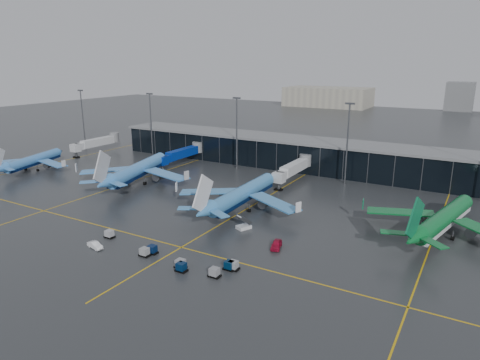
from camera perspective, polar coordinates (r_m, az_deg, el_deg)
The scene contains 14 objects.
ground at distance 108.01m, azimuth -7.14°, elevation -4.93°, with size 600.00×600.00×0.00m, color #282B2D.
terminal_pier at distance 158.28m, azimuth 6.48°, elevation 3.74°, with size 142.00×17.00×10.70m.
jet_bridges at distance 160.13m, azimuth -7.91°, elevation 3.51°, with size 94.00×27.50×7.20m.
flood_masts at distance 143.96m, azimuth 6.46°, elevation 5.96°, with size 203.00×0.50×25.50m.
distant_hangars at distance 351.48m, azimuth 28.51°, elevation 9.01°, with size 260.00×71.00×22.00m.
taxi_lines at distance 111.06m, azimuth 0.31°, elevation -4.21°, with size 220.00×120.00×0.02m.
airliner_klm_west at distance 169.10m, azimuth -25.86°, elevation 3.09°, with size 31.98×36.42×11.19m, color #448CE0, non-canonical shape.
airliner_arkefly at distance 139.41m, azimuth -13.44°, elevation 2.39°, with size 39.09×44.52×13.68m, color #448FE0, non-canonical shape.
airliner_klm_near at distance 111.69m, azimuth 0.41°, elevation -0.64°, with size 36.73×41.83×12.86m, color #3E89CC, non-canonical shape.
airliner_aer_lingus at distance 105.10m, azimuth 25.73°, elevation -3.41°, with size 35.50×40.43×12.43m, color #0C682D, non-canonical shape.
baggage_carts at distance 84.96m, azimuth -8.23°, elevation -10.30°, with size 33.58×6.95×1.70m.
mobile_airstair at distance 99.79m, azimuth 0.49°, elevation -6.09°, with size 3.34×3.83×3.45m.
service_van_red at distance 90.16m, azimuth 4.87°, elevation -8.57°, with size 1.92×4.77×1.62m, color #A80C2D.
service_van_white at distance 94.82m, azimuth -18.76°, elevation -8.22°, with size 1.45×4.17×1.37m, color white.
Camera 1 is at (62.07, -80.01, 37.59)m, focal length 32.00 mm.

